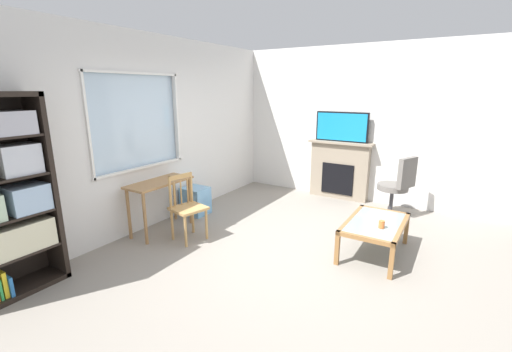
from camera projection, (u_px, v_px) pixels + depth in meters
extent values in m
cube|color=gray|center=(294.00, 258.00, 4.16)|extent=(6.42, 5.72, 0.02)
cube|color=silver|center=(158.00, 193.00, 5.24)|extent=(5.42, 0.12, 0.91)
cube|color=silver|center=(147.00, 53.00, 4.73)|extent=(5.42, 0.12, 0.54)
cube|color=silver|center=(8.00, 134.00, 3.41)|extent=(1.64, 0.12, 1.34)
cube|color=silver|center=(218.00, 114.00, 6.26)|extent=(2.28, 0.12, 1.34)
cube|color=silver|center=(134.00, 122.00, 4.71)|extent=(1.50, 0.02, 1.34)
cube|color=white|center=(142.00, 168.00, 4.83)|extent=(1.56, 0.06, 0.03)
cube|color=white|center=(133.00, 73.00, 4.51)|extent=(1.56, 0.06, 0.03)
cube|color=white|center=(87.00, 127.00, 4.06)|extent=(0.03, 0.06, 1.34)
cube|color=white|center=(176.00, 118.00, 5.29)|extent=(0.03, 0.06, 1.34)
cube|color=silver|center=(362.00, 125.00, 6.09)|extent=(0.12, 4.92, 2.79)
cube|color=black|center=(46.00, 188.00, 3.56)|extent=(0.05, 0.38, 2.00)
cube|color=black|center=(18.00, 289.00, 3.45)|extent=(0.90, 0.38, 0.05)
cube|color=black|center=(11.00, 254.00, 3.36)|extent=(0.85, 0.36, 0.02)
cube|color=black|center=(4.00, 218.00, 3.26)|extent=(0.85, 0.36, 0.02)
cube|color=beige|center=(11.00, 239.00, 3.33)|extent=(0.72, 0.32, 0.29)
cube|color=#9EBCDB|center=(26.00, 198.00, 3.40)|extent=(0.35, 0.32, 0.27)
cube|color=silver|center=(17.00, 159.00, 3.28)|extent=(0.35, 0.29, 0.29)
cube|color=yellow|center=(0.00, 282.00, 3.28)|extent=(0.04, 0.25, 0.27)
cube|color=#286BB2|center=(5.00, 283.00, 3.32)|extent=(0.03, 0.30, 0.20)
cube|color=#A37547|center=(159.00, 182.00, 4.77)|extent=(0.97, 0.42, 0.03)
cylinder|color=#A37547|center=(145.00, 219.00, 4.43)|extent=(0.04, 0.04, 0.72)
cylinder|color=#A37547|center=(190.00, 201.00, 5.14)|extent=(0.04, 0.04, 0.72)
cylinder|color=#A37547|center=(129.00, 214.00, 4.59)|extent=(0.04, 0.04, 0.72)
cylinder|color=#A37547|center=(175.00, 197.00, 5.31)|extent=(0.04, 0.04, 0.72)
cube|color=tan|center=(188.00, 208.00, 4.55)|extent=(0.50, 0.48, 0.04)
cylinder|color=tan|center=(186.00, 231.00, 4.38)|extent=(0.04, 0.04, 0.43)
cylinder|color=tan|center=(206.00, 224.00, 4.62)|extent=(0.04, 0.04, 0.43)
cylinder|color=tan|center=(172.00, 225.00, 4.60)|extent=(0.04, 0.04, 0.43)
cylinder|color=tan|center=(193.00, 218.00, 4.84)|extent=(0.04, 0.04, 0.43)
cylinder|color=tan|center=(170.00, 193.00, 4.49)|extent=(0.04, 0.04, 0.45)
cylinder|color=tan|center=(191.00, 188.00, 4.72)|extent=(0.04, 0.04, 0.45)
cube|color=tan|center=(180.00, 176.00, 4.56)|extent=(0.36, 0.11, 0.06)
cylinder|color=tan|center=(174.00, 194.00, 4.54)|extent=(0.02, 0.02, 0.35)
cylinder|color=tan|center=(181.00, 192.00, 4.61)|extent=(0.02, 0.02, 0.35)
cylinder|color=tan|center=(187.00, 191.00, 4.68)|extent=(0.02, 0.02, 0.35)
cube|color=#72ADDB|center=(196.00, 201.00, 5.57)|extent=(0.35, 0.40, 0.45)
cube|color=gray|center=(339.00, 171.00, 6.35)|extent=(0.18, 1.08, 1.04)
cube|color=black|center=(337.00, 179.00, 6.30)|extent=(0.03, 0.59, 0.57)
cube|color=gray|center=(341.00, 143.00, 6.20)|extent=(0.26, 1.18, 0.04)
cube|color=black|center=(342.00, 127.00, 6.12)|extent=(0.05, 0.96, 0.54)
cube|color=#198CCC|center=(341.00, 127.00, 6.10)|extent=(0.01, 0.91, 0.49)
cylinder|color=slate|center=(393.00, 187.00, 5.45)|extent=(0.48, 0.48, 0.09)
cube|color=slate|center=(407.00, 173.00, 5.20)|extent=(0.40, 0.23, 0.48)
cylinder|color=#38383D|center=(391.00, 201.00, 5.51)|extent=(0.06, 0.06, 0.42)
cube|color=#38383D|center=(385.00, 215.00, 5.48)|extent=(0.27, 0.14, 0.03)
cylinder|color=#38383D|center=(380.00, 217.00, 5.41)|extent=(0.05, 0.05, 0.05)
cube|color=#38383D|center=(396.00, 216.00, 5.43)|extent=(0.21, 0.23, 0.03)
cylinder|color=#38383D|center=(402.00, 219.00, 5.30)|extent=(0.05, 0.05, 0.05)
cube|color=#38383D|center=(398.00, 213.00, 5.56)|extent=(0.17, 0.26, 0.03)
cylinder|color=#38383D|center=(407.00, 213.00, 5.56)|extent=(0.05, 0.05, 0.05)
cube|color=#38383D|center=(390.00, 210.00, 5.69)|extent=(0.28, 0.10, 0.03)
cylinder|color=#38383D|center=(389.00, 208.00, 5.82)|extent=(0.05, 0.05, 0.05)
cube|color=#38383D|center=(381.00, 211.00, 5.64)|extent=(0.06, 0.28, 0.03)
cylinder|color=#38383D|center=(373.00, 210.00, 5.72)|extent=(0.05, 0.05, 0.05)
cube|color=#8C9E99|center=(376.00, 222.00, 4.16)|extent=(0.99, 0.55, 0.02)
cube|color=olive|center=(402.00, 229.00, 4.01)|extent=(1.09, 0.05, 0.05)
cube|color=olive|center=(351.00, 219.00, 4.32)|extent=(1.09, 0.05, 0.05)
cube|color=olive|center=(365.00, 239.00, 3.74)|extent=(0.05, 0.65, 0.05)
cube|color=olive|center=(384.00, 211.00, 4.59)|extent=(0.05, 0.65, 0.05)
cube|color=olive|center=(391.00, 263.00, 3.64)|extent=(0.05, 0.05, 0.38)
cube|color=olive|center=(406.00, 230.00, 4.49)|extent=(0.05, 0.05, 0.38)
cube|color=olive|center=(337.00, 250.00, 3.95)|extent=(0.05, 0.05, 0.38)
cube|color=olive|center=(361.00, 221.00, 4.80)|extent=(0.05, 0.05, 0.38)
cylinder|color=orange|center=(382.00, 224.00, 3.96)|extent=(0.07, 0.07, 0.09)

